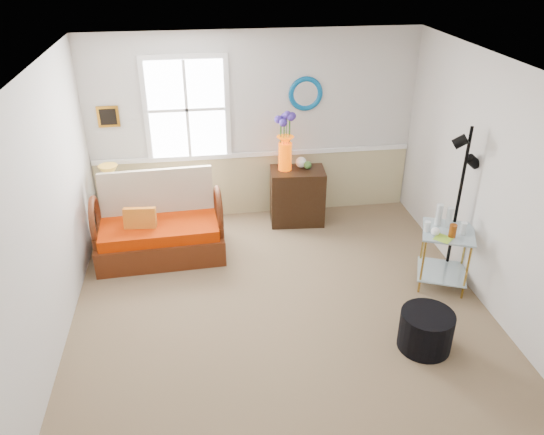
{
  "coord_description": "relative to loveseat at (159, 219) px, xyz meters",
  "views": [
    {
      "loc": [
        -0.78,
        -4.47,
        3.65
      ],
      "look_at": [
        -0.06,
        0.44,
        0.99
      ],
      "focal_mm": 35.0,
      "sensor_mm": 36.0,
      "label": 1
    }
  ],
  "objects": [
    {
      "name": "floor",
      "position": [
        1.34,
        -1.49,
        -0.51
      ],
      "size": [
        4.5,
        5.0,
        0.01
      ],
      "primitive_type": "cube",
      "color": "#7A624F",
      "rests_on": "ground"
    },
    {
      "name": "ceiling",
      "position": [
        1.34,
        -1.49,
        2.09
      ],
      "size": [
        4.5,
        5.0,
        0.01
      ],
      "primitive_type": "cube",
      "color": "white",
      "rests_on": "walls"
    },
    {
      "name": "walls",
      "position": [
        1.34,
        -1.49,
        0.79
      ],
      "size": [
        4.51,
        5.01,
        2.6
      ],
      "color": "silver",
      "rests_on": "floor"
    },
    {
      "name": "wainscot",
      "position": [
        1.34,
        0.99,
        -0.06
      ],
      "size": [
        4.46,
        0.02,
        0.9
      ],
      "primitive_type": "cube",
      "color": "tan",
      "rests_on": "walls"
    },
    {
      "name": "chair_rail",
      "position": [
        1.34,
        0.98,
        0.41
      ],
      "size": [
        4.46,
        0.04,
        0.06
      ],
      "primitive_type": "cube",
      "color": "white",
      "rests_on": "walls"
    },
    {
      "name": "window",
      "position": [
        0.44,
        0.98,
        1.09
      ],
      "size": [
        1.14,
        0.06,
        1.44
      ],
      "primitive_type": null,
      "color": "white",
      "rests_on": "walls"
    },
    {
      "name": "picture",
      "position": [
        -0.58,
        0.99,
        1.04
      ],
      "size": [
        0.28,
        0.03,
        0.28
      ],
      "primitive_type": "cube",
      "color": "#C27E1E",
      "rests_on": "walls"
    },
    {
      "name": "mirror",
      "position": [
        2.04,
        0.99,
        1.24
      ],
      "size": [
        0.47,
        0.07,
        0.47
      ],
      "primitive_type": "torus",
      "rotation": [
        1.57,
        0.0,
        0.0
      ],
      "color": "#0B79B0",
      "rests_on": "walls"
    },
    {
      "name": "loveseat",
      "position": [
        0.0,
        0.0,
        0.0
      ],
      "size": [
        1.6,
        0.96,
        1.02
      ],
      "primitive_type": null,
      "rotation": [
        0.0,
        0.0,
        0.05
      ],
      "color": "#5B2411",
      "rests_on": "floor"
    },
    {
      "name": "throw_pillow",
      "position": [
        -0.21,
        -0.1,
        0.02
      ],
      "size": [
        0.4,
        0.13,
        0.39
      ],
      "primitive_type": null,
      "rotation": [
        0.0,
        0.0,
        -0.09
      ],
      "color": "#CC4200",
      "rests_on": "loveseat"
    },
    {
      "name": "lamp_stand",
      "position": [
        -0.6,
        0.68,
        -0.24
      ],
      "size": [
        0.32,
        0.32,
        0.55
      ],
      "primitive_type": null,
      "rotation": [
        0.0,
        0.0,
        -0.04
      ],
      "color": "black",
      "rests_on": "floor"
    },
    {
      "name": "table_lamp",
      "position": [
        -0.63,
        0.66,
        0.26
      ],
      "size": [
        0.32,
        0.32,
        0.45
      ],
      "primitive_type": null,
      "rotation": [
        0.0,
        0.0,
        -0.35
      ],
      "color": "gold",
      "rests_on": "lamp_stand"
    },
    {
      "name": "potted_plant",
      "position": [
        -0.47,
        0.69,
        0.18
      ],
      "size": [
        0.35,
        0.39,
        0.29
      ],
      "primitive_type": "imported",
      "rotation": [
        0.0,
        0.0,
        -0.06
      ],
      "color": "#437430",
      "rests_on": "lamp_stand"
    },
    {
      "name": "cabinet",
      "position": [
        1.88,
        0.63,
        -0.11
      ],
      "size": [
        0.78,
        0.53,
        0.79
      ],
      "primitive_type": null,
      "rotation": [
        0.0,
        0.0,
        -0.08
      ],
      "color": "black",
      "rests_on": "floor"
    },
    {
      "name": "flower_vase",
      "position": [
        1.71,
        0.68,
        0.68
      ],
      "size": [
        0.28,
        0.28,
        0.8
      ],
      "primitive_type": null,
      "rotation": [
        0.0,
        0.0,
        0.24
      ],
      "color": "#EB4B00",
      "rests_on": "cabinet"
    },
    {
      "name": "side_table",
      "position": [
        3.27,
        -1.14,
        -0.15
      ],
      "size": [
        0.74,
        0.74,
        0.71
      ],
      "primitive_type": null,
      "rotation": [
        0.0,
        0.0,
        -0.4
      ],
      "color": "#AE8B36",
      "rests_on": "floor"
    },
    {
      "name": "tabletop_items",
      "position": [
        3.21,
        -1.15,
        0.33
      ],
      "size": [
        0.61,
        0.61,
        0.26
      ],
      "primitive_type": null,
      "rotation": [
        0.0,
        0.0,
        -0.83
      ],
      "color": "silver",
      "rests_on": "side_table"
    },
    {
      "name": "floor_lamp",
      "position": [
        3.43,
        -0.94,
        0.42
      ],
      "size": [
        0.34,
        0.34,
        1.86
      ],
      "primitive_type": null,
      "rotation": [
        0.0,
        0.0,
        -0.34
      ],
      "color": "black",
      "rests_on": "floor"
    },
    {
      "name": "ottoman",
      "position": [
        2.65,
        -2.14,
        -0.31
      ],
      "size": [
        0.6,
        0.6,
        0.4
      ],
      "primitive_type": "cylinder",
      "rotation": [
        0.0,
        0.0,
        -0.16
      ],
      "color": "black",
      "rests_on": "floor"
    }
  ]
}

